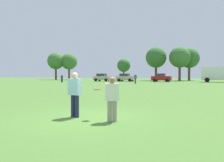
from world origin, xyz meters
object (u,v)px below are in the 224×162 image
object	(u,v)px
parked_car_mid_left	(125,77)
bystander_far_jogger	(135,78)
player_defender	(112,97)
parked_car_center	(161,78)
box_truck	(222,74)
frisbee	(97,90)
player_thrower	(75,92)
parked_car_near_left	(102,77)
traffic_cone	(75,91)
bystander_field_marshal	(62,78)

from	to	relation	value
parked_car_mid_left	bystander_far_jogger	xyz separation A→B (m)	(5.15, -11.89, 0.04)
player_defender	parked_car_center	xyz separation A→B (m)	(-3.65, 43.39, 0.07)
parked_car_mid_left	box_truck	world-z (taller)	box_truck
frisbee	parked_car_mid_left	xyz separation A→B (m)	(-11.08, 43.10, -0.14)
player_thrower	parked_car_near_left	world-z (taller)	parked_car_near_left
frisbee	traffic_cone	size ratio (longest dim) A/B	0.57
parked_car_center	parked_car_near_left	bearing A→B (deg)	-177.62
frisbee	parked_car_center	world-z (taller)	parked_car_center
traffic_cone	player_thrower	bearing A→B (deg)	-61.52
traffic_cone	parked_car_mid_left	world-z (taller)	parked_car_mid_left
parked_car_mid_left	bystander_far_jogger	distance (m)	12.96
box_truck	bystander_field_marshal	bearing A→B (deg)	-159.60
player_thrower	player_defender	distance (m)	1.62
bystander_far_jogger	parked_car_near_left	bearing A→B (deg)	133.19
player_thrower	traffic_cone	distance (m)	10.74
player_defender	box_truck	size ratio (longest dim) A/B	0.18
parked_car_mid_left	bystander_field_marshal	xyz separation A→B (m)	(-10.61, -10.07, -0.03)
parked_car_near_left	bystander_far_jogger	bearing A→B (deg)	-46.81
traffic_cone	parked_car_near_left	xyz separation A→B (m)	(-10.55, 33.12, 0.69)
traffic_cone	parked_car_near_left	world-z (taller)	parked_car_near_left
player_thrower	parked_car_center	xyz separation A→B (m)	(-2.07, 43.10, -0.03)
player_defender	bystander_field_marshal	bearing A→B (deg)	123.87
bystander_field_marshal	player_defender	bearing A→B (deg)	-56.13
player_defender	bystander_far_jogger	xyz separation A→B (m)	(-6.62, 31.50, 0.10)
player_thrower	bystander_field_marshal	xyz separation A→B (m)	(-20.78, 33.02, -0.06)
player_defender	bystander_far_jogger	distance (m)	32.19
parked_car_near_left	bystander_field_marshal	size ratio (longest dim) A/B	2.72
traffic_cone	parked_car_near_left	bearing A→B (deg)	107.67
frisbee	player_thrower	bearing A→B (deg)	179.94
traffic_cone	box_truck	xyz separation A→B (m)	(15.29, 35.12, 1.52)
parked_car_mid_left	box_truck	size ratio (longest dim) A/B	0.50
traffic_cone	bystander_far_jogger	size ratio (longest dim) A/B	0.28
parked_car_center	bystander_field_marshal	bearing A→B (deg)	-151.71
traffic_cone	parked_car_center	distance (m)	33.82
player_thrower	parked_car_center	world-z (taller)	parked_car_center
bystander_field_marshal	parked_car_mid_left	bearing A→B (deg)	43.51
player_defender	traffic_cone	xyz separation A→B (m)	(-6.70, 9.71, -0.63)
player_thrower	player_defender	world-z (taller)	player_thrower
player_thrower	parked_car_center	size ratio (longest dim) A/B	0.39
player_thrower	box_truck	xyz separation A→B (m)	(10.18, 44.54, 0.80)
player_defender	box_truck	world-z (taller)	box_truck
parked_car_mid_left	traffic_cone	bearing A→B (deg)	-81.45
box_truck	player_thrower	bearing A→B (deg)	-102.87
traffic_cone	bystander_far_jogger	bearing A→B (deg)	89.79
traffic_cone	frisbee	bearing A→B (deg)	-57.44
box_truck	bystander_field_marshal	size ratio (longest dim) A/B	5.46
traffic_cone	bystander_field_marshal	bearing A→B (deg)	123.58
parked_car_near_left	parked_car_center	size ratio (longest dim) A/B	1.00
traffic_cone	bystander_far_jogger	xyz separation A→B (m)	(0.08, 21.79, 0.73)
parked_car_center	player_thrower	bearing A→B (deg)	-87.26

